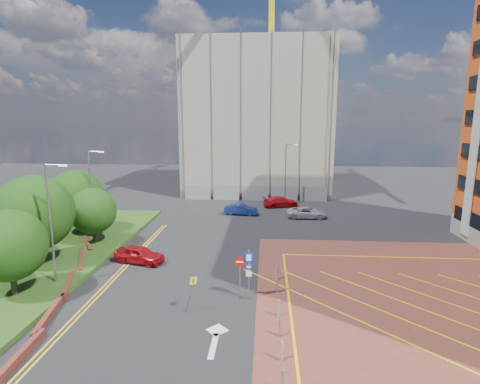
# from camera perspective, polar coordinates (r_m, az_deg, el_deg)

# --- Properties ---
(ground) EXTENTS (140.00, 140.00, 0.00)m
(ground) POSITION_cam_1_polar(r_m,az_deg,el_deg) (23.37, -0.08, -17.08)
(ground) COLOR black
(ground) RESTS_ON ground
(grass_bed) EXTENTS (14.00, 32.00, 0.30)m
(grass_bed) POSITION_cam_1_polar(r_m,az_deg,el_deg) (34.68, -30.83, -8.85)
(grass_bed) COLOR #254416
(grass_bed) RESTS_ON ground
(retaining_wall) EXTENTS (6.06, 20.33, 0.40)m
(retaining_wall) POSITION_cam_1_polar(r_m,az_deg,el_deg) (28.32, -24.94, -12.50)
(retaining_wall) COLOR maroon
(retaining_wall) RESTS_ON ground
(tree_a) EXTENTS (4.40, 4.40, 5.41)m
(tree_a) POSITION_cam_1_polar(r_m,az_deg,el_deg) (26.81, -31.72, -6.93)
(tree_a) COLOR #3D2B1C
(tree_a) RESTS_ON grass_bed
(tree_b) EXTENTS (5.60, 5.60, 6.74)m
(tree_b) POSITION_cam_1_polar(r_m,az_deg,el_deg) (31.43, -28.83, -2.82)
(tree_b) COLOR #3D2B1C
(tree_b) RESTS_ON grass_bed
(tree_c) EXTENTS (4.00, 4.00, 4.90)m
(tree_c) POSITION_cam_1_polar(r_m,az_deg,el_deg) (34.92, -21.51, -2.70)
(tree_c) COLOR #3D2B1C
(tree_c) RESTS_ON grass_bed
(tree_d) EXTENTS (5.00, 5.00, 6.08)m
(tree_d) POSITION_cam_1_polar(r_m,az_deg,el_deg) (38.74, -23.70, -0.55)
(tree_d) COLOR #3D2B1C
(tree_d) RESTS_ON grass_bed
(lamp_left_near) EXTENTS (1.53, 0.16, 8.00)m
(lamp_left_near) POSITION_cam_1_polar(r_m,az_deg,el_deg) (27.25, -26.84, -3.66)
(lamp_left_near) COLOR #9EA0A8
(lamp_left_near) RESTS_ON grass_bed
(lamp_left_far) EXTENTS (1.53, 0.16, 8.00)m
(lamp_left_far) POSITION_cam_1_polar(r_m,az_deg,el_deg) (36.79, -21.64, 0.29)
(lamp_left_far) COLOR #9EA0A8
(lamp_left_far) RESTS_ON grass_bed
(lamp_back) EXTENTS (1.53, 0.16, 8.00)m
(lamp_back) POSITION_cam_1_polar(r_m,az_deg,el_deg) (49.09, 7.05, 3.13)
(lamp_back) COLOR #9EA0A8
(lamp_back) RESTS_ON ground
(sign_cluster) EXTENTS (1.17, 0.12, 3.20)m
(sign_cluster) POSITION_cam_1_polar(r_m,az_deg,el_deg) (23.40, 0.84, -11.74)
(sign_cluster) COLOR #9EA0A8
(sign_cluster) RESTS_ON ground
(warning_sign) EXTENTS (0.71, 0.41, 2.25)m
(warning_sign) POSITION_cam_1_polar(r_m,az_deg,el_deg) (22.26, -7.44, -14.56)
(warning_sign) COLOR #9EA0A8
(warning_sign) RESTS_ON ground
(bollard_row) EXTENTS (0.14, 11.14, 0.90)m
(bollard_row) POSITION_cam_1_polar(r_m,az_deg,el_deg) (21.65, 5.99, -18.16)
(bollard_row) COLOR #9EA0A8
(bollard_row) RESTS_ON forecourt
(construction_building) EXTENTS (21.20, 19.20, 22.00)m
(construction_building) POSITION_cam_1_polar(r_m,az_deg,el_deg) (60.59, 2.69, 10.97)
(construction_building) COLOR gray
(construction_building) RESTS_ON ground
(tower_crane) EXTENTS (1.60, 35.00, 35.40)m
(tower_crane) POSITION_cam_1_polar(r_m,az_deg,el_deg) (61.82, 4.85, 24.84)
(tower_crane) COLOR yellow
(tower_crane) RESTS_ON ground
(construction_fence) EXTENTS (21.60, 0.06, 2.00)m
(construction_fence) POSITION_cam_1_polar(r_m,az_deg,el_deg) (51.55, 3.43, -0.22)
(construction_fence) COLOR gray
(construction_fence) RESTS_ON ground
(car_red_left) EXTENTS (4.24, 2.52, 1.35)m
(car_red_left) POSITION_cam_1_polar(r_m,az_deg,el_deg) (30.53, -15.11, -9.16)
(car_red_left) COLOR #9E0D15
(car_red_left) RESTS_ON ground
(car_blue_back) EXTENTS (4.01, 1.78, 1.28)m
(car_blue_back) POSITION_cam_1_polar(r_m,az_deg,el_deg) (43.93, 0.17, -2.65)
(car_blue_back) COLOR navy
(car_blue_back) RESTS_ON ground
(car_red_back) EXTENTS (4.88, 3.14, 1.31)m
(car_red_back) POSITION_cam_1_polar(r_m,az_deg,el_deg) (48.19, 6.23, -1.47)
(car_red_back) COLOR red
(car_red_back) RESTS_ON ground
(car_silver_back) EXTENTS (4.54, 2.23, 1.24)m
(car_silver_back) POSITION_cam_1_polar(r_m,az_deg,el_deg) (43.14, 10.09, -3.10)
(car_silver_back) COLOR silver
(car_silver_back) RESTS_ON ground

